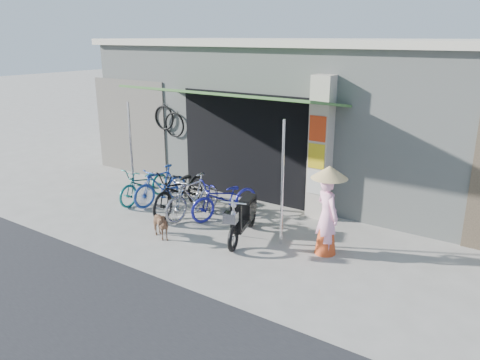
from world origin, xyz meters
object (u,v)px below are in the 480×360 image
Objects in this scene: bike_teal at (145,184)px; bike_silver at (193,197)px; moped at (243,217)px; bike_blue at (161,185)px; bike_navy at (225,198)px; street_dog at (158,225)px; bike_black at (180,190)px; nun at (327,211)px.

bike_silver is (1.60, -0.15, 0.05)m from bike_teal.
bike_teal is 1.02× the size of bike_silver.
moped is (3.08, -0.42, 0.01)m from bike_teal.
bike_blue reaches higher than bike_teal.
bike_navy is 2.49× the size of street_dog.
bike_black is 1.19× the size of nun.
nun reaches higher than bike_teal.
bike_black is (1.16, -0.06, 0.09)m from bike_teal.
bike_blue is 2.26× the size of street_dog.
bike_silver reaches higher than bike_teal.
bike_teal is at bearing 155.15° from moped.
nun reaches higher than bike_navy.
bike_navy reaches higher than street_dog.
street_dog is 0.41× the size of nun.
bike_navy is at bearing 40.59° from bike_silver.
bike_silver reaches higher than bike_navy.
bike_black is 1.44m from street_dog.
bike_blue is 2.69m from moped.
nun reaches higher than street_dog.
bike_navy is 1.01× the size of nun.
bike_teal is 1.07× the size of bike_blue.
bike_navy is at bearing 3.48° from bike_teal.
bike_blue is 0.92× the size of nun.
bike_teal is 2.41× the size of street_dog.
street_dog is 0.41× the size of moped.
street_dog is at bearing -37.97° from bike_blue.
bike_blue is at bearing 8.40° from bike_teal.
bike_black is at bearing 152.21° from moped.
nun is (2.50, -0.39, 0.38)m from bike_navy.
bike_blue is at bearing 152.08° from moped.
nun is (4.23, -0.24, 0.37)m from bike_blue.
street_dog is (1.30, -1.45, -0.17)m from bike_blue.
nun is at bearing -47.71° from street_dog.
bike_blue is at bearing 28.51° from nun.
bike_blue reaches higher than street_dog.
nun is (4.67, -0.15, 0.40)m from bike_teal.
bike_blue is 1.74m from bike_navy.
street_dog is 3.21m from nun.
nun is at bearing 6.78° from bike_blue.
bike_black is 3.52m from nun.
bike_silver is at bearing -19.76° from bike_black.
bike_black is at bearing -5.55° from bike_teal.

